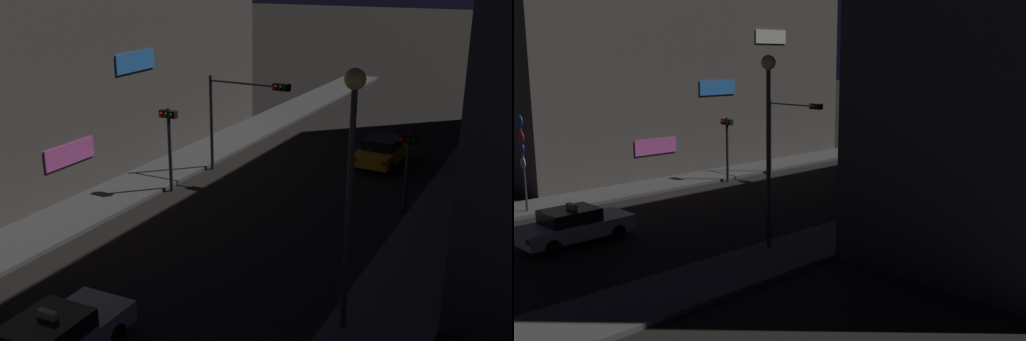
# 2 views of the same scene
# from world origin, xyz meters

# --- Properties ---
(sidewalk_left) EXTENTS (2.87, 54.28, 0.17)m
(sidewalk_left) POSITION_xyz_m (-6.61, 25.14, 0.08)
(sidewalk_left) COLOR #4C4C4C
(sidewalk_left) RESTS_ON ground_plane
(sidewalk_right) EXTENTS (2.87, 54.28, 0.17)m
(sidewalk_right) POSITION_xyz_m (6.61, 25.14, 0.08)
(sidewalk_right) COLOR #4C4C4C
(sidewalk_right) RESTS_ON ground_plane
(building_facade_left) EXTENTS (7.04, 23.61, 11.55)m
(building_facade_left) POSITION_xyz_m (-11.53, 21.95, 5.77)
(building_facade_left) COLOR #514C47
(building_facade_left) RESTS_ON ground_plane
(taxi) EXTENTS (1.93, 4.50, 1.62)m
(taxi) POSITION_xyz_m (-0.20, 8.21, 0.74)
(taxi) COLOR silver
(taxi) RESTS_ON ground_plane
(far_car) EXTENTS (2.00, 4.53, 1.42)m
(far_car) POSITION_xyz_m (2.31, 28.25, 0.73)
(far_car) COLOR yellow
(far_car) RESTS_ON ground_plane
(traffic_light_overhead) EXTENTS (4.20, 0.42, 4.67)m
(traffic_light_overhead) POSITION_xyz_m (-3.24, 23.57, 3.43)
(traffic_light_overhead) COLOR #2D2D33
(traffic_light_overhead) RESTS_ON ground_plane
(traffic_light_left_kerb) EXTENTS (0.80, 0.42, 3.77)m
(traffic_light_left_kerb) POSITION_xyz_m (-4.92, 20.06, 2.70)
(traffic_light_left_kerb) COLOR #2D2D33
(traffic_light_left_kerb) RESTS_ON ground_plane
(traffic_light_right_kerb) EXTENTS (0.80, 0.42, 3.32)m
(traffic_light_right_kerb) POSITION_xyz_m (4.92, 22.40, 2.41)
(traffic_light_right_kerb) COLOR #2D2D33
(traffic_light_right_kerb) RESTS_ON ground_plane
(sign_pole_left) EXTENTS (0.63, 0.10, 4.47)m
(sign_pole_left) POSITION_xyz_m (-5.85, 8.66, 2.87)
(sign_pole_left) COLOR #2D2D33
(sign_pole_left) RESTS_ON sidewalk_left
(street_lamp_near_block) EXTENTS (0.54, 0.54, 7.08)m
(street_lamp_near_block) POSITION_xyz_m (5.66, 13.04, 5.14)
(street_lamp_near_block) COLOR #2D2D33
(street_lamp_near_block) RESTS_ON sidewalk_right
(street_lamp_far_block) EXTENTS (0.55, 0.55, 7.79)m
(street_lamp_far_block) POSITION_xyz_m (5.96, 33.92, 5.65)
(street_lamp_far_block) COLOR #2D2D33
(street_lamp_far_block) RESTS_ON sidewalk_right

